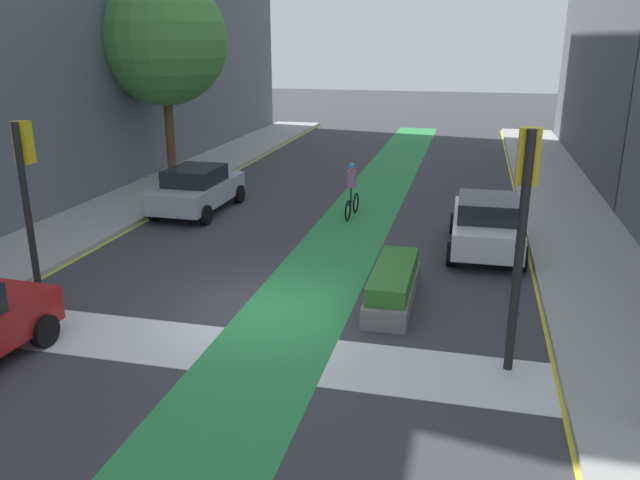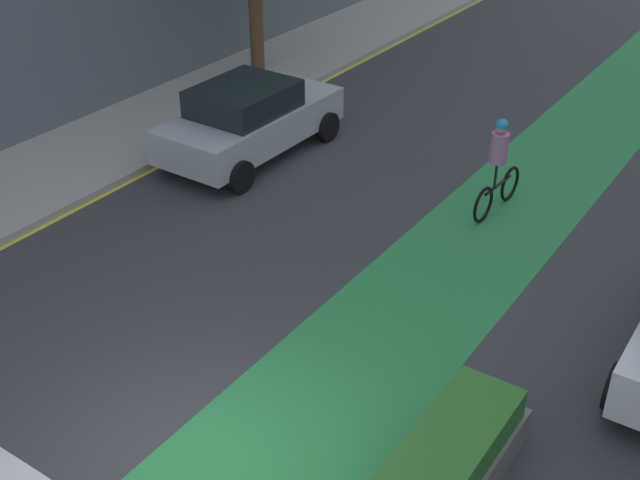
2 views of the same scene
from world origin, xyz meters
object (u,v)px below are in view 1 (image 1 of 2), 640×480
(traffic_signal_near_left, at_px, (26,173))
(car_white_right_far, at_px, (487,223))
(car_silver_left_far, at_px, (198,189))
(street_tree_near, at_px, (163,40))
(cyclist_in_lane, at_px, (352,189))
(median_planter, at_px, (393,285))
(traffic_signal_near_right, at_px, (524,205))

(traffic_signal_near_left, relative_size, car_white_right_far, 0.94)
(car_silver_left_far, bearing_deg, street_tree_near, 126.11)
(car_white_right_far, distance_m, cyclist_in_lane, 5.00)
(car_silver_left_far, height_order, cyclist_in_lane, cyclist_in_lane)
(car_white_right_far, height_order, cyclist_in_lane, cyclist_in_lane)
(traffic_signal_near_left, distance_m, car_white_right_far, 11.81)
(cyclist_in_lane, height_order, median_planter, cyclist_in_lane)
(traffic_signal_near_left, bearing_deg, cyclist_in_lane, 52.38)
(car_white_right_far, relative_size, car_silver_left_far, 1.00)
(cyclist_in_lane, xyz_separation_m, street_tree_near, (-8.16, 3.47, 4.65))
(car_silver_left_far, distance_m, street_tree_near, 6.91)
(traffic_signal_near_right, xyz_separation_m, median_planter, (-2.43, 2.41, -2.63))
(traffic_signal_near_right, relative_size, cyclist_in_lane, 2.33)
(street_tree_near, bearing_deg, cyclist_in_lane, -23.04)
(median_planter, bearing_deg, traffic_signal_near_left, -172.32)
(car_white_right_far, bearing_deg, cyclist_in_lane, 149.44)
(median_planter, bearing_deg, car_silver_left_far, 140.38)
(traffic_signal_near_right, bearing_deg, car_white_right_far, 93.21)
(traffic_signal_near_right, height_order, median_planter, traffic_signal_near_right)
(cyclist_in_lane, height_order, street_tree_near, street_tree_near)
(traffic_signal_near_right, bearing_deg, street_tree_near, 135.51)
(traffic_signal_near_right, xyz_separation_m, street_tree_near, (-12.84, 12.61, 2.58))
(car_white_right_far, distance_m, median_planter, 4.69)
(car_silver_left_far, bearing_deg, traffic_signal_near_left, -96.29)
(car_white_right_far, bearing_deg, traffic_signal_near_left, -152.86)
(traffic_signal_near_left, relative_size, cyclist_in_lane, 2.13)
(cyclist_in_lane, bearing_deg, traffic_signal_near_left, -127.62)
(car_white_right_far, distance_m, street_tree_near, 14.66)
(traffic_signal_near_right, xyz_separation_m, cyclist_in_lane, (-4.68, 9.14, -2.06))
(traffic_signal_near_right, bearing_deg, median_planter, 135.24)
(street_tree_near, bearing_deg, traffic_signal_near_right, -44.49)
(median_planter, bearing_deg, car_white_right_far, 63.87)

